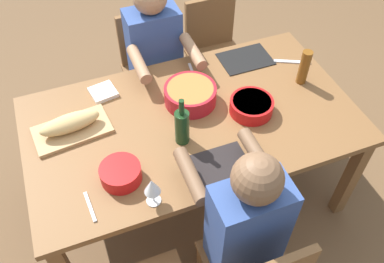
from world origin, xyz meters
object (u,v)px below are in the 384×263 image
chair_far_center (151,64)px  napkin_stack (103,92)px  serving_bowl_salad (251,105)px  diner_near_center (243,221)px  beer_bottle (304,67)px  cutting_board (72,130)px  wine_glass (152,187)px  serving_bowl_fruit (190,94)px  chair_far_right (214,49)px  dining_table (192,128)px  serving_bowl_greens (121,173)px  wine_bottle (182,126)px  diner_far_center (156,55)px  bread_loaf (70,123)px

chair_far_center → napkin_stack: 0.68m
serving_bowl_salad → diner_near_center: bearing=-119.0°
beer_bottle → napkin_stack: size_ratio=1.57×
cutting_board → beer_bottle: (1.35, -0.09, 0.10)m
serving_bowl_salad → wine_glass: 0.78m
serving_bowl_fruit → wine_glass: bearing=-125.2°
chair_far_right → dining_table: bearing=-120.8°
serving_bowl_greens → wine_bottle: size_ratio=0.69×
dining_table → serving_bowl_fruit: size_ratio=6.15×
diner_far_center → serving_bowl_greens: size_ratio=5.98×
diner_near_center → serving_bowl_salad: size_ratio=4.96×
dining_table → serving_bowl_greens: size_ratio=9.06×
diner_near_center → serving_bowl_fruit: diner_near_center is taller
wine_bottle → wine_glass: size_ratio=1.75×
serving_bowl_greens → wine_glass: size_ratio=1.21×
chair_far_right → bread_loaf: (-1.13, -0.70, 0.32)m
chair_far_center → napkin_stack: bearing=-131.2°
diner_far_center → cutting_board: (-0.63, -0.52, 0.05)m
cutting_board → diner_far_center: bearing=39.2°
beer_bottle → wine_bottle: bearing=-167.7°
serving_bowl_greens → cutting_board: size_ratio=0.50×
cutting_board → napkin_stack: size_ratio=2.86×
beer_bottle → napkin_stack: 1.18m
bread_loaf → beer_bottle: size_ratio=1.45×
chair_far_right → bread_loaf: bearing=-148.3°
diner_near_center → cutting_board: diner_near_center is taller
diner_near_center → cutting_board: 1.02m
diner_far_center → chair_far_center: bearing=90.0°
chair_far_center → diner_far_center: bearing=-90.0°
serving_bowl_salad → cutting_board: bearing=167.8°
diner_near_center → dining_table: bearing=90.0°
cutting_board → wine_glass: bearing=-64.1°
chair_far_right → chair_far_center: bearing=180.0°
serving_bowl_greens → beer_bottle: 1.22m
bread_loaf → wine_glass: (0.28, -0.57, 0.05)m
dining_table → cutting_board: size_ratio=4.55×
diner_near_center → diner_far_center: same height
cutting_board → beer_bottle: bearing=-3.8°
chair_far_center → cutting_board: chair_far_center is taller
diner_near_center → cutting_board: size_ratio=3.00×
dining_table → wine_bottle: bearing=-128.7°
serving_bowl_greens → napkin_stack: 0.62m
dining_table → diner_far_center: (-0.00, 0.66, 0.03)m
cutting_board → beer_bottle: beer_bottle is taller
beer_bottle → wine_glass: bearing=-155.9°
dining_table → wine_bottle: (-0.10, -0.13, 0.19)m
diner_far_center → serving_bowl_greens: bearing=-117.0°
diner_near_center → serving_bowl_greens: bearing=139.0°
bread_loaf → napkin_stack: size_ratio=2.29×
serving_bowl_salad → cutting_board: (-0.96, 0.21, -0.04)m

